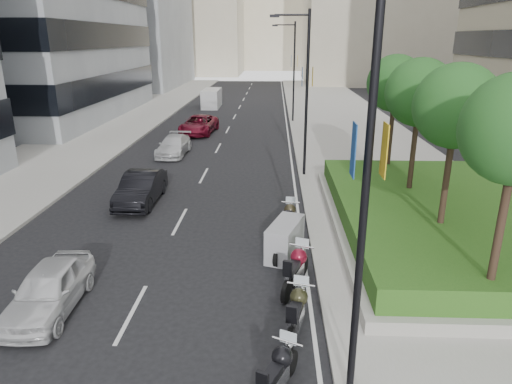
# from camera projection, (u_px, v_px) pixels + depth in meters

# --- Properties ---
(sidewalk_right) EXTENTS (10.00, 100.00, 0.15)m
(sidewalk_right) POSITION_uv_depth(u_px,v_px,m) (353.00, 134.00, 37.39)
(sidewalk_right) COLOR #9E9B93
(sidewalk_right) RESTS_ON ground
(sidewalk_left) EXTENTS (8.00, 100.00, 0.15)m
(sidewalk_left) POSITION_uv_depth(u_px,v_px,m) (101.00, 132.00, 38.20)
(sidewalk_left) COLOR #9E9B93
(sidewalk_left) RESTS_ON ground
(lane_edge) EXTENTS (0.12, 100.00, 0.01)m
(lane_edge) POSITION_uv_depth(u_px,v_px,m) (288.00, 135.00, 37.62)
(lane_edge) COLOR silver
(lane_edge) RESTS_ON ground
(lane_centre) EXTENTS (0.12, 100.00, 0.01)m
(lane_centre) POSITION_uv_depth(u_px,v_px,m) (225.00, 134.00, 37.82)
(lane_centre) COLOR silver
(lane_centre) RESTS_ON ground
(planter) EXTENTS (10.00, 14.00, 0.40)m
(planter) POSITION_uv_depth(u_px,v_px,m) (458.00, 227.00, 18.33)
(planter) COLOR #A09D95
(planter) RESTS_ON sidewalk_right
(hedge) EXTENTS (9.40, 13.40, 0.80)m
(hedge) POSITION_uv_depth(u_px,v_px,m) (460.00, 213.00, 18.14)
(hedge) COLOR #1C4B15
(hedge) RESTS_ON planter
(tree_1) EXTENTS (2.80, 2.80, 6.30)m
(tree_1) POSITION_uv_depth(u_px,v_px,m) (456.00, 107.00, 14.87)
(tree_1) COLOR #332319
(tree_1) RESTS_ON planter
(tree_2) EXTENTS (2.80, 2.80, 6.30)m
(tree_2) POSITION_uv_depth(u_px,v_px,m) (420.00, 93.00, 18.66)
(tree_2) COLOR #332319
(tree_2) RESTS_ON planter
(tree_3) EXTENTS (2.80, 2.80, 6.30)m
(tree_3) POSITION_uv_depth(u_px,v_px,m) (395.00, 84.00, 22.45)
(tree_3) COLOR #332319
(tree_3) RESTS_ON planter
(lamp_post_0) EXTENTS (2.34, 0.45, 9.00)m
(lamp_post_0) POSITION_uv_depth(u_px,v_px,m) (358.00, 178.00, 8.53)
(lamp_post_0) COLOR black
(lamp_post_0) RESTS_ON ground
(lamp_post_1) EXTENTS (2.34, 0.45, 9.00)m
(lamp_post_1) POSITION_uv_depth(u_px,v_px,m) (304.00, 87.00, 24.62)
(lamp_post_1) COLOR black
(lamp_post_1) RESTS_ON ground
(lamp_post_2) EXTENTS (2.34, 0.45, 9.00)m
(lamp_post_2) POSITION_uv_depth(u_px,v_px,m) (292.00, 67.00, 41.67)
(lamp_post_2) COLOR black
(lamp_post_2) RESTS_ON ground
(motorcycle_2) EXTENTS (1.09, 2.08, 1.11)m
(motorcycle_2) POSITION_uv_depth(u_px,v_px,m) (278.00, 373.00, 9.97)
(motorcycle_2) COLOR black
(motorcycle_2) RESTS_ON ground
(motorcycle_3) EXTENTS (0.83, 2.29, 1.16)m
(motorcycle_3) POSITION_uv_depth(u_px,v_px,m) (297.00, 311.00, 12.20)
(motorcycle_3) COLOR black
(motorcycle_3) RESTS_ON ground
(motorcycle_4) EXTENTS (1.09, 2.36, 1.23)m
(motorcycle_4) POSITION_uv_depth(u_px,v_px,m) (296.00, 269.00, 14.36)
(motorcycle_4) COLOR black
(motorcycle_4) RESTS_ON ground
(motorcycle_5) EXTENTS (1.50, 2.31, 1.30)m
(motorcycle_5) POSITION_uv_depth(u_px,v_px,m) (285.00, 239.00, 16.48)
(motorcycle_5) COLOR black
(motorcycle_5) RESTS_ON ground
(motorcycle_6) EXTENTS (0.75, 2.24, 1.12)m
(motorcycle_6) POSITION_uv_depth(u_px,v_px,m) (289.00, 218.00, 18.59)
(motorcycle_6) COLOR black
(motorcycle_6) RESTS_ON ground
(car_a) EXTENTS (1.75, 4.05, 1.36)m
(car_a) POSITION_uv_depth(u_px,v_px,m) (49.00, 289.00, 13.17)
(car_a) COLOR silver
(car_a) RESTS_ON ground
(car_b) EXTENTS (1.58, 4.51, 1.49)m
(car_b) POSITION_uv_depth(u_px,v_px,m) (141.00, 188.00, 21.83)
(car_b) COLOR black
(car_b) RESTS_ON ground
(car_c) EXTENTS (1.94, 4.48, 1.28)m
(car_c) POSITION_uv_depth(u_px,v_px,m) (174.00, 146.00, 30.96)
(car_c) COLOR silver
(car_c) RESTS_ON ground
(car_d) EXTENTS (2.94, 5.58, 1.50)m
(car_d) POSITION_uv_depth(u_px,v_px,m) (199.00, 125.00, 37.89)
(car_d) COLOR maroon
(car_d) RESTS_ON ground
(delivery_van) EXTENTS (1.86, 4.87, 2.05)m
(delivery_van) POSITION_uv_depth(u_px,v_px,m) (211.00, 99.00, 52.19)
(delivery_van) COLOR silver
(delivery_van) RESTS_ON ground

